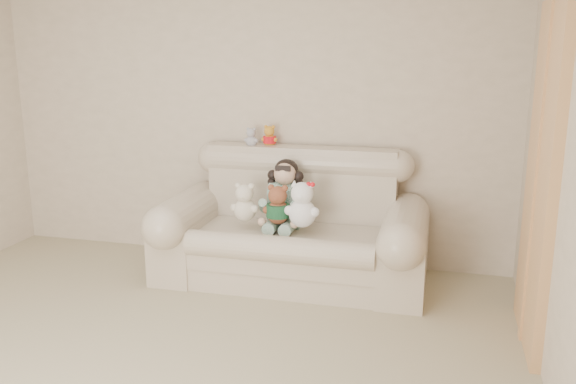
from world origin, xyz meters
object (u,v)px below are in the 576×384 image
Objects in this scene: seated_child at (285,193)px; brown_teddy at (278,201)px; sofa at (291,218)px; cream_teddy at (245,199)px; white_cat at (302,200)px.

brown_teddy is (-0.01, -0.19, -0.02)m from seated_child.
sofa reaches higher than cream_teddy.
brown_teddy is 0.86× the size of white_cat.
sofa is 5.84× the size of brown_teddy.
seated_child is at bearing 130.98° from sofa.
cream_teddy is (-0.34, -0.10, 0.16)m from sofa.
seated_child is 0.30m from white_cat.
white_cat reaches higher than cream_teddy.
cream_teddy is (-0.27, 0.01, -0.00)m from brown_teddy.
seated_child is (-0.07, 0.08, 0.18)m from sofa.
cream_teddy is at bearing 153.60° from brown_teddy.
sofa reaches higher than white_cat.
white_cat is 1.18× the size of cream_teddy.
sofa is 4.99× the size of white_cat.
seated_child is at bearing 62.98° from brown_teddy.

